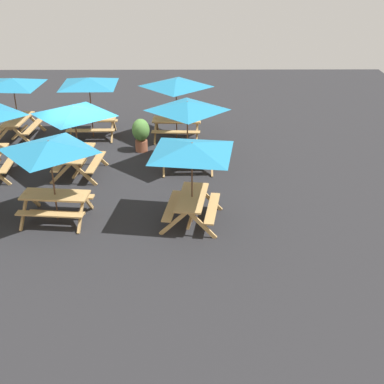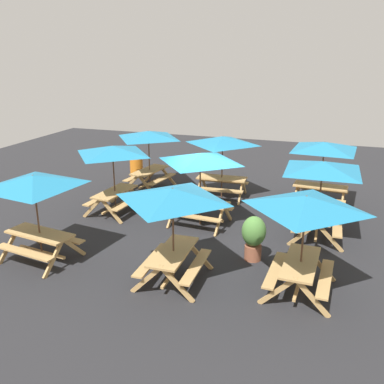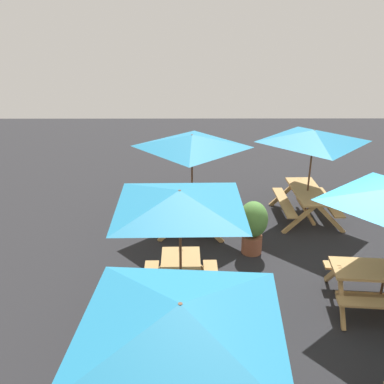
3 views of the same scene
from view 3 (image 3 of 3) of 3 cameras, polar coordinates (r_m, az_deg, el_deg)
name	(u,v)px [view 3 (image 3 of 3)]	position (r m, az deg, el deg)	size (l,w,h in m)	color
ground_plane	(362,300)	(8.62, 21.69, -13.20)	(28.51, 28.51, 0.00)	#232326
picnic_table_2	(192,148)	(9.76, 0.00, 5.89)	(2.08, 2.08, 2.34)	tan
picnic_table_4	(181,329)	(4.40, -1.53, -17.85)	(2.82, 2.82, 2.34)	tan
picnic_table_5	(313,143)	(10.56, 15.84, 6.34)	(2.04, 2.04, 2.34)	tan
picnic_table_7	(180,208)	(6.75, -1.62, -2.19)	(2.83, 2.83, 2.34)	tan
potted_plant_0	(253,224)	(9.20, 8.12, -4.29)	(0.62, 0.62, 1.20)	#935138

